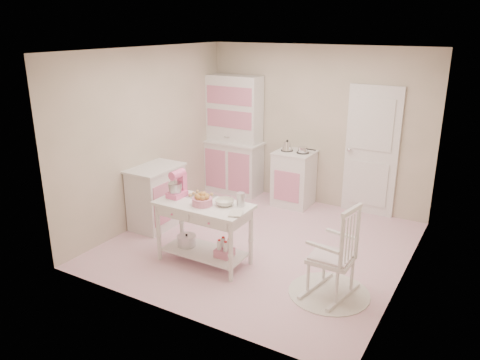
{
  "coord_description": "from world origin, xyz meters",
  "views": [
    {
      "loc": [
        2.72,
        -5.21,
        2.91
      ],
      "look_at": [
        -0.14,
        -0.3,
        1.0
      ],
      "focal_mm": 35.0,
      "sensor_mm": 36.0,
      "label": 1
    }
  ],
  "objects_px": {
    "rocking_chair": "(332,250)",
    "stand_mixer": "(177,184)",
    "work_table": "(204,233)",
    "hutch": "(233,135)",
    "stove": "(294,178)",
    "bread_basket": "(202,202)",
    "base_cabinet": "(157,197)"
  },
  "relations": [
    {
      "from": "hutch",
      "to": "stand_mixer",
      "type": "bearing_deg",
      "value": -75.54
    },
    {
      "from": "hutch",
      "to": "rocking_chair",
      "type": "relative_size",
      "value": 1.89
    },
    {
      "from": "stove",
      "to": "bread_basket",
      "type": "relative_size",
      "value": 3.68
    },
    {
      "from": "base_cabinet",
      "to": "rocking_chair",
      "type": "xyz_separation_m",
      "value": [
        2.9,
        -0.5,
        0.09
      ]
    },
    {
      "from": "stove",
      "to": "bread_basket",
      "type": "xyz_separation_m",
      "value": [
        -0.13,
        -2.46,
        0.39
      ]
    },
    {
      "from": "base_cabinet",
      "to": "bread_basket",
      "type": "bearing_deg",
      "value": -26.5
    },
    {
      "from": "hutch",
      "to": "bread_basket",
      "type": "height_order",
      "value": "hutch"
    },
    {
      "from": "stand_mixer",
      "to": "work_table",
      "type": "bearing_deg",
      "value": -0.11
    },
    {
      "from": "hutch",
      "to": "bread_basket",
      "type": "relative_size",
      "value": 8.32
    },
    {
      "from": "work_table",
      "to": "bread_basket",
      "type": "distance_m",
      "value": 0.45
    },
    {
      "from": "hutch",
      "to": "base_cabinet",
      "type": "xyz_separation_m",
      "value": [
        -0.21,
        -1.87,
        -0.58
      ]
    },
    {
      "from": "rocking_chair",
      "to": "work_table",
      "type": "relative_size",
      "value": 0.92
    },
    {
      "from": "base_cabinet",
      "to": "work_table",
      "type": "bearing_deg",
      "value": -25.02
    },
    {
      "from": "hutch",
      "to": "bread_basket",
      "type": "distance_m",
      "value": 2.74
    },
    {
      "from": "rocking_chair",
      "to": "stand_mixer",
      "type": "distance_m",
      "value": 2.11
    },
    {
      "from": "stove",
      "to": "base_cabinet",
      "type": "bearing_deg",
      "value": -127.61
    },
    {
      "from": "stove",
      "to": "rocking_chair",
      "type": "height_order",
      "value": "rocking_chair"
    },
    {
      "from": "base_cabinet",
      "to": "rocking_chair",
      "type": "relative_size",
      "value": 0.84
    },
    {
      "from": "hutch",
      "to": "stand_mixer",
      "type": "distance_m",
      "value": 2.52
    },
    {
      "from": "work_table",
      "to": "stand_mixer",
      "type": "bearing_deg",
      "value": 177.27
    },
    {
      "from": "bread_basket",
      "to": "stand_mixer",
      "type": "bearing_deg",
      "value": 170.96
    },
    {
      "from": "hutch",
      "to": "stand_mixer",
      "type": "height_order",
      "value": "hutch"
    },
    {
      "from": "rocking_chair",
      "to": "stand_mixer",
      "type": "bearing_deg",
      "value": -167.65
    },
    {
      "from": "rocking_chair",
      "to": "bread_basket",
      "type": "xyz_separation_m",
      "value": [
        -1.62,
        -0.14,
        0.3
      ]
    },
    {
      "from": "base_cabinet",
      "to": "rocking_chair",
      "type": "height_order",
      "value": "rocking_chair"
    },
    {
      "from": "stand_mixer",
      "to": "bread_basket",
      "type": "bearing_deg",
      "value": -6.42
    },
    {
      "from": "work_table",
      "to": "bread_basket",
      "type": "xyz_separation_m",
      "value": [
        0.02,
        -0.05,
        0.45
      ]
    },
    {
      "from": "rocking_chair",
      "to": "work_table",
      "type": "distance_m",
      "value": 1.65
    },
    {
      "from": "hutch",
      "to": "base_cabinet",
      "type": "bearing_deg",
      "value": -96.27
    },
    {
      "from": "stove",
      "to": "stand_mixer",
      "type": "xyz_separation_m",
      "value": [
        -0.57,
        -2.39,
        0.51
      ]
    },
    {
      "from": "bread_basket",
      "to": "work_table",
      "type": "bearing_deg",
      "value": 111.8
    },
    {
      "from": "stove",
      "to": "bread_basket",
      "type": "height_order",
      "value": "stove"
    }
  ]
}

